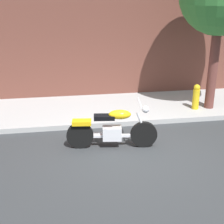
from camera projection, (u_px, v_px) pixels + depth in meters
The scene contains 4 objects.
ground_plane at pixel (132, 151), 7.58m from camera, with size 60.00×60.00×0.00m, color #303335.
sidewalk at pixel (113, 108), 10.08m from camera, with size 23.34×2.55×0.14m, color #A5A5A5.
motorcycle at pixel (112, 129), 7.62m from camera, with size 2.14×0.71×1.13m.
fire_hydrant at pixel (196, 99), 9.75m from camera, with size 0.20×0.20×0.91m.
Camera 1 is at (-1.54, -6.59, 3.56)m, focal length 52.10 mm.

